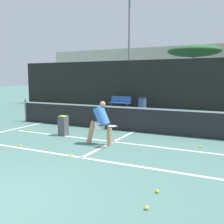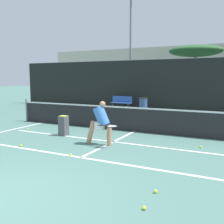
{
  "view_description": "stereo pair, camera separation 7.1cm",
  "coord_description": "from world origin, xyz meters",
  "px_view_note": "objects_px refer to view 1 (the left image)",
  "views": [
    {
      "loc": [
        3.6,
        -2.86,
        2.05
      ],
      "look_at": [
        -0.11,
        4.73,
        0.95
      ],
      "focal_mm": 42.0,
      "sensor_mm": 36.0,
      "label": 1
    },
    {
      "loc": [
        3.67,
        -2.82,
        2.05
      ],
      "look_at": [
        -0.11,
        4.73,
        0.95
      ],
      "focal_mm": 42.0,
      "sensor_mm": 36.0,
      "label": 2
    }
  ],
  "objects_px": {
    "ball_hopper": "(63,125)",
    "trash_bin": "(142,104)",
    "player_practicing": "(101,122)",
    "parked_car": "(222,98)",
    "courtside_bench": "(120,102)"
  },
  "relations": [
    {
      "from": "courtside_bench",
      "to": "parked_car",
      "type": "height_order",
      "value": "parked_car"
    },
    {
      "from": "player_practicing",
      "to": "courtside_bench",
      "type": "bearing_deg",
      "value": 105.53
    },
    {
      "from": "courtside_bench",
      "to": "trash_bin",
      "type": "bearing_deg",
      "value": -5.99
    },
    {
      "from": "ball_hopper",
      "to": "courtside_bench",
      "type": "distance_m",
      "value": 8.19
    },
    {
      "from": "courtside_bench",
      "to": "parked_car",
      "type": "bearing_deg",
      "value": 38.98
    },
    {
      "from": "parked_car",
      "to": "trash_bin",
      "type": "bearing_deg",
      "value": -133.03
    },
    {
      "from": "player_practicing",
      "to": "trash_bin",
      "type": "distance_m",
      "value": 8.54
    },
    {
      "from": "player_practicing",
      "to": "parked_car",
      "type": "xyz_separation_m",
      "value": [
        2.66,
        12.98,
        -0.09
      ]
    },
    {
      "from": "player_practicing",
      "to": "parked_car",
      "type": "distance_m",
      "value": 13.25
    },
    {
      "from": "player_practicing",
      "to": "trash_bin",
      "type": "xyz_separation_m",
      "value": [
        -1.64,
        8.38,
        -0.3
      ]
    },
    {
      "from": "ball_hopper",
      "to": "trash_bin",
      "type": "bearing_deg",
      "value": 88.54
    },
    {
      "from": "player_practicing",
      "to": "trash_bin",
      "type": "relative_size",
      "value": 1.61
    },
    {
      "from": "ball_hopper",
      "to": "player_practicing",
      "type": "bearing_deg",
      "value": -16.78
    },
    {
      "from": "courtside_bench",
      "to": "parked_car",
      "type": "distance_m",
      "value": 7.34
    },
    {
      "from": "ball_hopper",
      "to": "trash_bin",
      "type": "distance_m",
      "value": 7.83
    }
  ]
}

